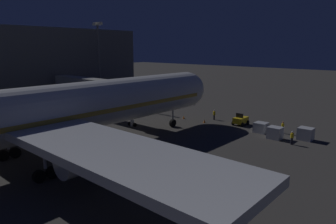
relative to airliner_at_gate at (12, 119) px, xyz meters
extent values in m
plane|color=#383533|center=(0.00, -11.77, -5.47)|extent=(320.00, 320.00, 0.00)
cylinder|color=silver|center=(0.00, -1.24, 0.12)|extent=(5.63, 52.47, 5.63)
sphere|color=silver|center=(0.00, -27.48, 0.12)|extent=(5.51, 5.51, 5.51)
cube|color=gold|center=(0.00, -1.24, -0.30)|extent=(5.68, 50.37, 0.50)
cube|color=black|center=(0.00, -25.79, 1.11)|extent=(3.09, 1.40, 0.90)
cube|color=#B7BABF|center=(0.00, -1.89, -0.86)|extent=(49.83, 7.30, 0.70)
cylinder|color=#B7BABF|center=(-8.34, -2.89, -2.68)|extent=(2.64, 5.40, 2.64)
cylinder|color=black|center=(-8.34, -5.59, -2.68)|extent=(2.24, 0.15, 2.24)
cylinder|color=#B7BABF|center=(8.34, -2.89, -2.68)|extent=(2.64, 5.40, 2.64)
cylinder|color=black|center=(8.34, -5.59, -2.68)|extent=(2.24, 0.15, 2.24)
cylinder|color=#B7BABF|center=(0.00, -23.98, -3.18)|extent=(0.28, 0.28, 2.18)
cylinder|color=black|center=(0.00, -23.98, -4.87)|extent=(0.45, 1.20, 1.20)
cylinder|color=#B7BABF|center=(-4.20, -0.89, -3.18)|extent=(0.28, 0.28, 2.18)
cylinder|color=black|center=(-4.20, -1.54, -4.87)|extent=(0.45, 1.20, 1.20)
cylinder|color=black|center=(-4.20, -0.24, -4.87)|extent=(0.45, 1.20, 1.20)
cylinder|color=#B7BABF|center=(4.20, -0.89, -3.18)|extent=(0.28, 0.28, 2.18)
cylinder|color=black|center=(4.20, -1.54, -4.87)|extent=(0.45, 1.20, 1.20)
cylinder|color=black|center=(4.20, -0.24, -4.87)|extent=(0.45, 1.20, 1.20)
cube|color=#9E9E99|center=(15.02, -20.02, 0.12)|extent=(21.84, 2.60, 2.50)
cube|color=#9E9E99|center=(4.10, -20.02, 0.12)|extent=(3.20, 3.40, 3.00)
cube|color=black|center=(2.70, -20.02, 0.12)|extent=(0.70, 3.20, 2.70)
cylinder|color=#B7BABF|center=(5.10, -20.02, -3.30)|extent=(0.56, 0.56, 4.34)
cylinder|color=black|center=(4.50, -20.02, -5.17)|extent=(0.25, 0.60, 0.60)
cylinder|color=black|center=(5.70, -20.02, -5.17)|extent=(0.25, 0.60, 0.60)
cylinder|color=#59595E|center=(25.50, -28.98, 2.99)|extent=(0.40, 0.40, 16.91)
cube|color=#F9EFC6|center=(24.60, -28.98, 11.69)|extent=(1.10, 0.50, 0.60)
cube|color=#F9EFC6|center=(26.40, -28.98, 11.69)|extent=(1.10, 0.50, 0.60)
cube|color=yellow|center=(-7.37, -32.18, -4.67)|extent=(1.50, 2.64, 0.90)
cube|color=black|center=(-7.37, -31.79, -3.87)|extent=(1.20, 0.20, 0.70)
cylinder|color=black|center=(-8.18, -33.11, -5.12)|extent=(0.24, 0.70, 0.70)
cylinder|color=black|center=(-6.56, -33.11, -5.12)|extent=(0.24, 0.70, 0.70)
cylinder|color=black|center=(-8.18, -31.26, -5.12)|extent=(0.24, 0.70, 0.70)
cylinder|color=black|center=(-6.56, -31.26, -5.12)|extent=(0.24, 0.70, 0.70)
cube|color=#B7BABF|center=(-14.69, -28.36, -4.64)|extent=(1.80, 1.65, 1.65)
cube|color=#B7BABF|center=(-17.99, -30.60, -4.63)|extent=(1.86, 1.69, 1.67)
cube|color=#B7BABF|center=(-11.84, -30.08, -4.72)|extent=(1.79, 1.73, 1.49)
cylinder|color=black|center=(-14.40, -31.75, -5.03)|extent=(0.28, 0.28, 0.88)
cylinder|color=yellow|center=(-14.40, -31.75, -4.31)|extent=(0.40, 0.40, 0.57)
sphere|color=tan|center=(-14.40, -31.75, -3.91)|extent=(0.24, 0.24, 0.24)
sphere|color=orange|center=(-14.40, -31.75, -3.86)|extent=(0.23, 0.23, 0.23)
cylinder|color=black|center=(-2.15, -32.45, -5.05)|extent=(0.28, 0.28, 0.83)
cylinder|color=yellow|center=(-2.15, -32.45, -4.33)|extent=(0.40, 0.40, 0.60)
sphere|color=tan|center=(-2.15, -32.45, -3.91)|extent=(0.24, 0.24, 0.24)
sphere|color=white|center=(-2.15, -32.45, -3.86)|extent=(0.23, 0.23, 0.23)
cylinder|color=black|center=(-17.37, -27.29, -5.02)|extent=(0.28, 0.28, 0.90)
cylinder|color=yellow|center=(-17.37, -27.29, -4.26)|extent=(0.40, 0.40, 0.61)
sphere|color=tan|center=(-17.37, -27.29, -3.84)|extent=(0.24, 0.24, 0.24)
sphere|color=white|center=(-17.37, -27.29, -3.79)|extent=(0.23, 0.23, 0.23)
cone|color=orange|center=(-2.20, -29.48, -5.19)|extent=(0.36, 0.36, 0.55)
cone|color=orange|center=(2.20, -29.48, -5.19)|extent=(0.36, 0.36, 0.55)
camera|label=1|loc=(-30.78, 11.75, 6.81)|focal=33.02mm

